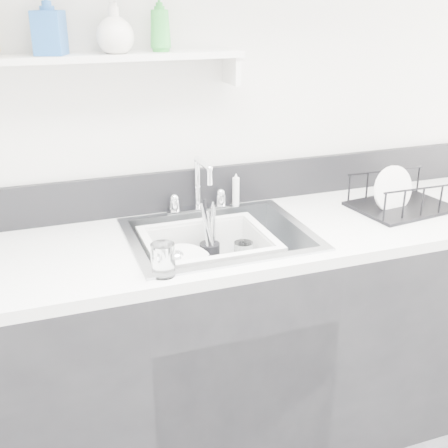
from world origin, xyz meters
name	(u,v)px	position (x,y,z in m)	size (l,w,h in m)	color
room_shell	(366,8)	(0.00, 0.39, 1.68)	(3.50, 3.00, 2.60)	silver
counter_run	(220,344)	(0.00, 1.19, 0.46)	(3.20, 0.62, 0.92)	black
backsplash	(194,188)	(0.00, 1.49, 1.00)	(3.20, 0.02, 0.16)	black
sink	(219,258)	(0.00, 1.19, 0.83)	(0.64, 0.52, 0.20)	silver
faucet	(198,197)	(0.00, 1.44, 0.98)	(0.26, 0.18, 0.23)	silver
side_sprayer	(236,190)	(0.16, 1.44, 0.99)	(0.03, 0.03, 0.14)	white
wall_shelf	(97,60)	(-0.35, 1.42, 1.51)	(1.00, 0.16, 0.12)	silver
wash_tub	(208,258)	(-0.05, 1.18, 0.84)	(0.45, 0.36, 0.17)	white
plate_stack	(187,273)	(-0.13, 1.18, 0.79)	(0.26, 0.25, 0.10)	white
utensil_cup	(210,253)	(-0.01, 1.26, 0.82)	(0.07, 0.07, 0.25)	black
ladle	(196,265)	(-0.08, 1.21, 0.81)	(0.28, 0.10, 0.08)	silver
tumbler_in_tub	(243,255)	(0.10, 1.20, 0.82)	(0.07, 0.07, 0.10)	white
tumbler_counter	(163,260)	(-0.26, 0.95, 0.97)	(0.07, 0.07, 0.10)	white
dish_rack	(403,193)	(0.78, 1.20, 0.99)	(0.37, 0.28, 0.13)	black
bowl_small	(253,274)	(0.10, 1.11, 0.78)	(0.11, 0.11, 0.03)	white
soap_bottle_b	(48,22)	(-0.49, 1.41, 1.63)	(0.09, 0.09, 0.20)	#225AA7
soap_bottle_c	(114,28)	(-0.29, 1.40, 1.61)	(0.13, 0.13, 0.16)	silver
soap_bottle_d	(160,23)	(-0.13, 1.42, 1.62)	(0.07, 0.07, 0.19)	green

